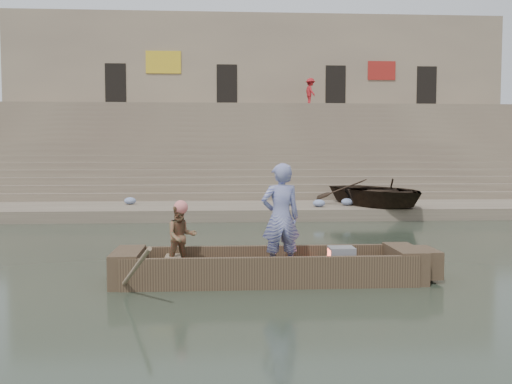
{
  "coord_description": "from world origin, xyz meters",
  "views": [
    {
      "loc": [
        -2.57,
        -13.41,
        2.38
      ],
      "look_at": [
        -1.66,
        0.58,
        1.4
      ],
      "focal_mm": 40.78,
      "sensor_mm": 36.0,
      "label": 1
    }
  ],
  "objects": [
    {
      "name": "cloth_bundles",
      "position": [
        -0.6,
        7.81,
        0.53
      ],
      "size": [
        8.47,
        1.89,
        0.26
      ],
      "color": "#3F5999",
      "rests_on": "lower_landing"
    },
    {
      "name": "standing_man",
      "position": [
        -1.45,
        -3.08,
        1.19
      ],
      "size": [
        0.78,
        0.57,
        1.95
      ],
      "primitive_type": "imported",
      "rotation": [
        0.0,
        0.0,
        3.3
      ],
      "color": "navy",
      "rests_on": "main_rowboat"
    },
    {
      "name": "ghat_steps",
      "position": [
        0.0,
        17.19,
        1.8
      ],
      "size": [
        32.0,
        11.0,
        5.2
      ],
      "color": "#82745D",
      "rests_on": "ground"
    },
    {
      "name": "upper_landing",
      "position": [
        0.0,
        22.5,
        2.6
      ],
      "size": [
        32.0,
        3.0,
        5.2
      ],
      "primitive_type": "cube",
      "color": "#82745D",
      "rests_on": "ground"
    },
    {
      "name": "beached_rowboat",
      "position": [
        3.24,
        7.34,
        0.9
      ],
      "size": [
        4.81,
        5.66,
        0.99
      ],
      "primitive_type": "imported",
      "rotation": [
        0.0,
        0.0,
        0.33
      ],
      "color": "#2D2116",
      "rests_on": "lower_landing"
    },
    {
      "name": "building_wall",
      "position": [
        0.0,
        26.5,
        5.6
      ],
      "size": [
        32.0,
        5.07,
        11.2
      ],
      "color": "gray",
      "rests_on": "ground"
    },
    {
      "name": "rowing_man",
      "position": [
        -3.26,
        -2.75,
        0.82
      ],
      "size": [
        0.68,
        0.59,
        1.2
      ],
      "primitive_type": "imported",
      "rotation": [
        0.0,
        0.0,
        0.27
      ],
      "color": "#236939",
      "rests_on": "main_rowboat"
    },
    {
      "name": "television",
      "position": [
        -0.32,
        -2.92,
        0.42
      ],
      "size": [
        0.46,
        0.42,
        0.4
      ],
      "color": "slate",
      "rests_on": "main_rowboat"
    },
    {
      "name": "mid_landing",
      "position": [
        0.0,
        15.5,
        1.4
      ],
      "size": [
        32.0,
        3.0,
        2.8
      ],
      "primitive_type": "cube",
      "color": "#82745D",
      "rests_on": "ground"
    },
    {
      "name": "ground",
      "position": [
        0.0,
        0.0,
        0.0
      ],
      "size": [
        120.0,
        120.0,
        0.0
      ],
      "primitive_type": "plane",
      "color": "#293326",
      "rests_on": "ground"
    },
    {
      "name": "lower_landing",
      "position": [
        0.0,
        8.0,
        0.2
      ],
      "size": [
        32.0,
        4.0,
        0.4
      ],
      "primitive_type": "cube",
      "color": "#82745D",
      "rests_on": "ground"
    },
    {
      "name": "main_rowboat",
      "position": [
        -1.66,
        -2.92,
        0.11
      ],
      "size": [
        5.0,
        1.3,
        0.22
      ],
      "primitive_type": "cube",
      "color": "brown",
      "rests_on": "ground"
    },
    {
      "name": "pedestrian",
      "position": [
        3.13,
        22.51,
        6.05
      ],
      "size": [
        0.86,
        1.21,
        1.7
      ],
      "primitive_type": "imported",
      "rotation": [
        0.0,
        0.0,
        1.79
      ],
      "color": "#A91C22",
      "rests_on": "upper_landing"
    },
    {
      "name": "rowboat_trim",
      "position": [
        -1.45,
        -2.93,
        0.31
      ],
      "size": [
        6.04,
        2.63,
        1.87
      ],
      "color": "brown",
      "rests_on": "ground"
    }
  ]
}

